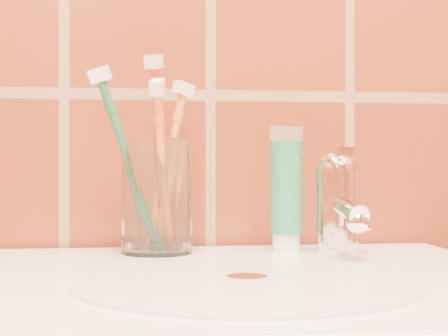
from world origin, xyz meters
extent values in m
cylinder|color=silver|center=(0.00, 0.91, 0.85)|extent=(0.30, 0.30, 0.00)
cylinder|color=white|center=(0.00, 0.91, 0.85)|extent=(0.04, 0.04, 0.00)
cylinder|color=white|center=(-0.07, 1.12, 0.92)|extent=(0.11, 0.11, 0.13)
cylinder|color=white|center=(0.08, 1.12, 0.86)|extent=(0.03, 0.03, 0.02)
cylinder|color=#1B734B|center=(0.08, 1.12, 0.93)|extent=(0.04, 0.04, 0.11)
cube|color=beige|center=(0.08, 1.12, 0.99)|extent=(0.04, 0.00, 0.02)
cylinder|color=white|center=(0.14, 1.09, 0.90)|extent=(0.05, 0.05, 0.09)
sphere|color=white|center=(0.14, 1.09, 0.94)|extent=(0.05, 0.05, 0.05)
cylinder|color=white|center=(0.14, 1.06, 0.91)|extent=(0.02, 0.09, 0.03)
cube|color=white|center=(0.14, 1.08, 0.96)|extent=(0.02, 0.06, 0.01)
camera|label=1|loc=(-0.09, 0.33, 0.95)|focal=55.00mm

